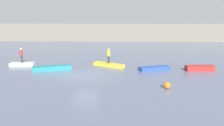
{
  "coord_description": "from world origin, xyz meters",
  "views": [
    {
      "loc": [
        3.57,
        -20.99,
        5.65
      ],
      "look_at": [
        2.55,
        1.51,
        0.91
      ],
      "focal_mm": 36.02,
      "sensor_mm": 36.0,
      "label": 1
    }
  ],
  "objects": [
    {
      "name": "ground_plane",
      "position": [
        0.0,
        0.0,
        0.0
      ],
      "size": [
        120.0,
        120.0,
        0.0
      ],
      "primitive_type": "plane",
      "color": "slate"
    },
    {
      "name": "rowboat_white",
      "position": [
        -7.93,
        3.79,
        0.18
      ],
      "size": [
        2.75,
        1.19,
        0.36
      ],
      "primitive_type": "cube",
      "rotation": [
        0.0,
        0.0,
        0.1
      ],
      "color": "white",
      "rests_on": "ground_plane"
    },
    {
      "name": "embankment_wall",
      "position": [
        0.0,
        29.23,
        1.98
      ],
      "size": [
        80.0,
        1.2,
        3.96
      ],
      "primitive_type": "cube",
      "color": "gray",
      "rests_on": "ground_plane"
    },
    {
      "name": "mooring_buoy",
      "position": [
        7.15,
        -3.81,
        0.28
      ],
      "size": [
        0.55,
        0.55,
        0.55
      ],
      "primitive_type": "sphere",
      "color": "orange",
      "rests_on": "ground_plane"
    },
    {
      "name": "person_hiviz_shirt",
      "position": [
        2.05,
        3.96,
        1.35
      ],
      "size": [
        0.32,
        0.32,
        1.75
      ],
      "color": "#38332D",
      "rests_on": "rowboat_yellow"
    },
    {
      "name": "person_red_shirt",
      "position": [
        -7.93,
        3.79,
        1.32
      ],
      "size": [
        0.32,
        0.32,
        1.71
      ],
      "color": "#38332D",
      "rests_on": "rowboat_white"
    },
    {
      "name": "rowboat_yellow",
      "position": [
        2.05,
        3.96,
        0.18
      ],
      "size": [
        3.72,
        2.76,
        0.37
      ],
      "primitive_type": "cube",
      "rotation": [
        0.0,
        0.0,
        -0.54
      ],
      "color": "gold",
      "rests_on": "ground_plane"
    },
    {
      "name": "rowboat_blue",
      "position": [
        7.0,
        2.36,
        0.19
      ],
      "size": [
        3.44,
        2.07,
        0.38
      ],
      "primitive_type": "cube",
      "rotation": [
        0.0,
        0.0,
        0.36
      ],
      "color": "#2B4CAD",
      "rests_on": "ground_plane"
    },
    {
      "name": "rowboat_teal",
      "position": [
        -3.79,
        1.76,
        0.25
      ],
      "size": [
        4.08,
        2.25,
        0.49
      ],
      "primitive_type": "cube",
      "rotation": [
        0.0,
        0.0,
        0.34
      ],
      "color": "teal",
      "rests_on": "ground_plane"
    },
    {
      "name": "rowboat_red",
      "position": [
        11.74,
        2.36,
        0.27
      ],
      "size": [
        3.02,
        1.19,
        0.54
      ],
      "primitive_type": "cube",
      "rotation": [
        0.0,
        0.0,
        0.09
      ],
      "color": "red",
      "rests_on": "ground_plane"
    }
  ]
}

